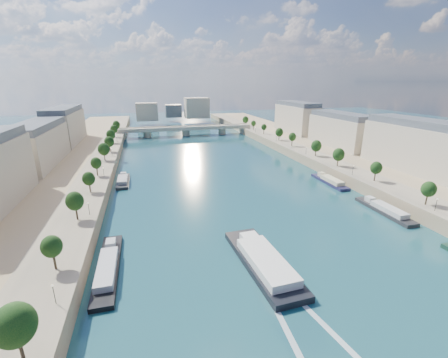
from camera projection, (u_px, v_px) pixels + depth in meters
ground at (228, 185)px, 133.78m from camera, size 700.00×700.00×0.00m
quay_left at (48, 195)px, 115.36m from camera, size 44.00×520.00×5.00m
quay_right at (365, 168)px, 150.66m from camera, size 44.00×520.00×5.00m
pave_left at (89, 185)px, 118.25m from camera, size 14.00×520.00×0.10m
pave_right at (340, 165)px, 146.19m from camera, size 14.00×520.00×0.10m
trees_left at (94, 170)px, 118.89m from camera, size 4.80×268.80×8.26m
trees_right at (326, 150)px, 153.21m from camera, size 4.80×268.80×8.26m
lamps_left at (97, 186)px, 109.32m from camera, size 0.36×200.36×4.28m
lamps_right at (327, 158)px, 148.84m from camera, size 0.36×200.36×4.28m
buildings_left at (14, 155)px, 118.88m from camera, size 16.00×226.00×23.20m
buildings_right at (374, 136)px, 160.55m from camera, size 16.00×226.00×23.20m
skyline at (177, 110)px, 331.70m from camera, size 79.00×42.00×22.00m
bridge at (186, 130)px, 254.74m from camera, size 112.00×12.00×8.15m
tour_barge at (263, 261)px, 74.63m from camera, size 10.93×32.48×4.35m
wake at (294, 312)px, 59.87m from camera, size 10.75×26.02×0.04m
moored_barges_left at (103, 295)px, 63.50m from camera, size 5.00×161.09×3.60m
moored_barges_right at (429, 234)px, 89.20m from camera, size 5.00×124.26×3.60m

